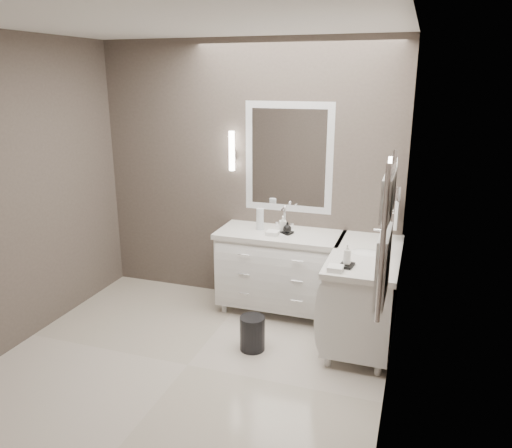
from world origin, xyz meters
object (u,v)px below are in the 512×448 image
(vanity_back, at_px, (280,267))
(towel_ladder, at_px, (385,241))
(vanity_right, at_px, (364,291))
(waste_bin, at_px, (252,333))

(vanity_back, height_order, towel_ladder, towel_ladder)
(vanity_right, xyz_separation_m, towel_ladder, (0.23, -1.30, 0.91))
(vanity_back, distance_m, vanity_right, 0.93)
(vanity_back, xyz_separation_m, vanity_right, (0.88, -0.33, 0.00))
(vanity_back, relative_size, towel_ladder, 1.38)
(waste_bin, bearing_deg, towel_ladder, -36.22)
(vanity_right, bearing_deg, waste_bin, -151.56)
(waste_bin, bearing_deg, vanity_right, 28.44)
(vanity_back, height_order, vanity_right, same)
(vanity_right, bearing_deg, vanity_back, 159.62)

